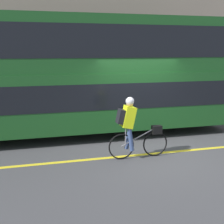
{
  "coord_description": "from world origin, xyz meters",
  "views": [
    {
      "loc": [
        -3.21,
        -7.47,
        2.78
      ],
      "look_at": [
        -0.89,
        1.03,
        1.0
      ],
      "focal_mm": 50.0,
      "sensor_mm": 36.0,
      "label": 1
    }
  ],
  "objects": [
    {
      "name": "bus",
      "position": [
        -1.6,
        2.51,
        2.1
      ],
      "size": [
        10.09,
        2.58,
        3.77
      ],
      "color": "black",
      "rests_on": "ground_plane"
    },
    {
      "name": "road_center_line",
      "position": [
        0.0,
        -0.0,
        0.0
      ],
      "size": [
        50.0,
        0.14,
        0.01
      ],
      "primitive_type": "cube",
      "color": "yellow",
      "rests_on": "ground_plane"
    },
    {
      "name": "building_facade",
      "position": [
        0.0,
        6.22,
        3.83
      ],
      "size": [
        60.0,
        0.3,
        7.65
      ],
      "color": "gray",
      "rests_on": "ground_plane"
    },
    {
      "name": "trash_bin",
      "position": [
        1.53,
        5.08,
        0.54
      ],
      "size": [
        0.47,
        0.47,
        0.84
      ],
      "color": "#194C23",
      "rests_on": "sidewalk_curb"
    },
    {
      "name": "sidewalk_curb",
      "position": [
        0.0,
        5.17,
        0.06
      ],
      "size": [
        60.0,
        1.8,
        0.12
      ],
      "color": "#A8A399",
      "rests_on": "ground_plane"
    },
    {
      "name": "cyclist_on_bike",
      "position": [
        -0.68,
        -0.18,
        0.87
      ],
      "size": [
        1.61,
        0.32,
        1.61
      ],
      "color": "black",
      "rests_on": "ground_plane"
    },
    {
      "name": "ground_plane",
      "position": [
        0.0,
        0.0,
        0.0
      ],
      "size": [
        80.0,
        80.0,
        0.0
      ],
      "primitive_type": "plane",
      "color": "#424244"
    }
  ]
}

